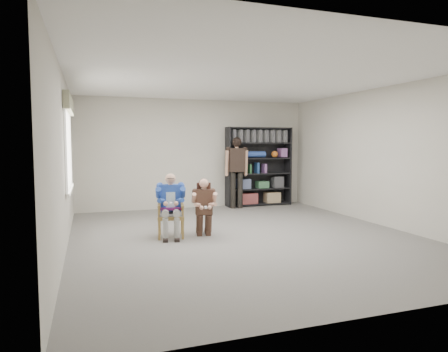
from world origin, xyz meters
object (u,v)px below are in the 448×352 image
object	(u,v)px
bookshelf	(259,167)
standing_man	(237,173)
armchair	(171,213)
seated_man	(171,205)
kneeling_woman	(204,207)

from	to	relation	value
bookshelf	standing_man	xyz separation A→B (m)	(-0.74, -0.28, -0.14)
bookshelf	standing_man	world-z (taller)	bookshelf
bookshelf	armchair	bearing A→B (deg)	-135.71
armchair	seated_man	bearing A→B (deg)	0.00
seated_man	bookshelf	xyz separation A→B (m)	(2.98, 2.90, 0.48)
seated_man	kneeling_woman	size ratio (longest dim) A/B	1.09
armchair	standing_man	bearing A→B (deg)	60.22
kneeling_woman	standing_man	distance (m)	3.22
kneeling_woman	bookshelf	bearing A→B (deg)	62.27
seated_man	bookshelf	distance (m)	4.18
seated_man	standing_man	size ratio (longest dim) A/B	0.63
seated_man	bookshelf	size ratio (longest dim) A/B	0.55
armchair	standing_man	distance (m)	3.48
standing_man	kneeling_woman	bearing A→B (deg)	-113.01
seated_man	standing_man	distance (m)	3.46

